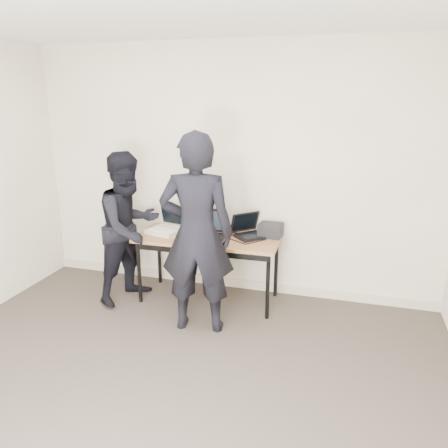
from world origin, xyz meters
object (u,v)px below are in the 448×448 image
at_px(laptop_center, 207,232).
at_px(leather_satchel, 199,218).
at_px(laptop_beige, 166,227).
at_px(laptop_right, 249,231).
at_px(person_observer, 130,228).
at_px(equipment_box, 271,230).
at_px(desk, 208,242).
at_px(person_typist, 197,234).

height_order(laptop_center, leather_satchel, laptop_center).
relative_size(laptop_beige, laptop_right, 0.91).
height_order(laptop_beige, person_observer, person_observer).
bearing_deg(equipment_box, person_observer, -165.75).
distance_m(laptop_center, person_observer, 0.83).
height_order(laptop_center, equipment_box, laptop_center).
height_order(desk, equipment_box, equipment_box).
distance_m(laptop_right, person_observer, 1.27).
bearing_deg(desk, laptop_center, -84.77).
xyz_separation_m(desk, laptop_center, (0.00, -0.03, 0.13)).
distance_m(person_typist, person_observer, 1.00).
xyz_separation_m(laptop_center, leather_satchel, (-0.18, 0.26, 0.06)).
bearing_deg(laptop_center, laptop_right, 19.09).
xyz_separation_m(laptop_right, person_typist, (-0.32, -0.73, 0.16)).
height_order(laptop_center, person_observer, person_observer).
bearing_deg(laptop_beige, person_typist, -32.56).
xyz_separation_m(desk, person_typist, (0.09, -0.58, 0.27)).
xyz_separation_m(laptop_right, person_observer, (-1.22, -0.32, 0.03)).
relative_size(leather_satchel, equipment_box, 1.59).
bearing_deg(leather_satchel, laptop_center, -45.45).
xyz_separation_m(laptop_center, equipment_box, (0.63, 0.23, 0.00)).
bearing_deg(laptop_beige, desk, 10.47).
bearing_deg(person_observer, laptop_center, -58.96).
distance_m(laptop_beige, leather_satchel, 0.37).
xyz_separation_m(laptop_center, laptop_right, (0.41, 0.18, -0.01)).
distance_m(laptop_beige, person_typist, 0.86).
bearing_deg(laptop_right, person_observer, 150.26).
bearing_deg(person_observer, laptop_right, -53.88).
relative_size(laptop_center, equipment_box, 1.70).
distance_m(laptop_beige, person_observer, 0.39).
height_order(laptop_center, person_typist, person_typist).
bearing_deg(person_observer, equipment_box, -54.42).
height_order(laptop_beige, equipment_box, laptop_beige).
bearing_deg(laptop_right, leather_satchel, 127.90).
bearing_deg(laptop_center, equipment_box, 14.77).
relative_size(desk, person_observer, 0.94).
xyz_separation_m(leather_satchel, person_observer, (-0.63, -0.40, -0.04)).
relative_size(laptop_right, person_typist, 0.24).
relative_size(equipment_box, person_observer, 0.15).
bearing_deg(leather_satchel, desk, -42.11).
relative_size(laptop_right, person_observer, 0.28).
bearing_deg(person_observer, desk, -56.55).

